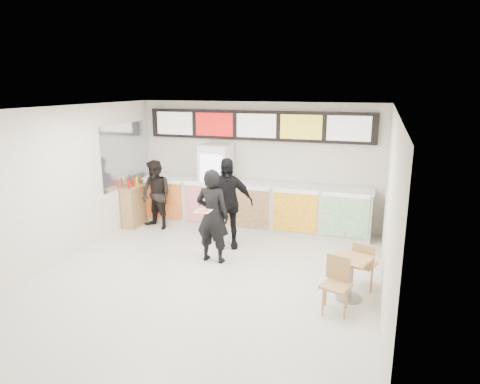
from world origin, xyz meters
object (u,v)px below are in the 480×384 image
at_px(drinks_fridge, 216,185).
at_px(condiment_ledge, 136,205).
at_px(customer_mid, 226,203).
at_px(service_counter, 252,205).
at_px(customer_left, 156,195).
at_px(customer_main, 212,216).
at_px(cafe_table, 350,270).

height_order(drinks_fridge, condiment_ledge, drinks_fridge).
bearing_deg(customer_mid, service_counter, 60.99).
relative_size(customer_left, condiment_ledge, 1.42).
distance_m(customer_main, customer_mid, 0.81).
xyz_separation_m(customer_main, customer_mid, (-0.01, 0.81, 0.04)).
height_order(service_counter, cafe_table, service_counter).
bearing_deg(cafe_table, customer_mid, 168.91).
bearing_deg(drinks_fridge, customer_main, -70.47).
xyz_separation_m(customer_mid, cafe_table, (2.68, -1.57, -0.47)).
distance_m(service_counter, condiment_ledge, 2.89).
xyz_separation_m(customer_mid, condiment_ledge, (-2.64, 0.70, -0.47)).
bearing_deg(service_counter, customer_main, -94.50).
bearing_deg(customer_left, customer_mid, 0.46).
bearing_deg(customer_mid, drinks_fridge, 97.88).
relative_size(drinks_fridge, condiment_ledge, 1.71).
bearing_deg(cafe_table, customer_main, -176.62).
bearing_deg(service_counter, drinks_fridge, 179.01).
bearing_deg(customer_mid, customer_main, -110.49).
bearing_deg(service_counter, customer_mid, -97.70).
height_order(customer_left, customer_mid, customer_mid).
bearing_deg(customer_left, service_counter, 35.64).
distance_m(drinks_fridge, cafe_table, 4.54).
height_order(service_counter, condiment_ledge, condiment_ledge).
distance_m(service_counter, customer_left, 2.32).
xyz_separation_m(drinks_fridge, customer_mid, (0.75, -1.35, -0.04)).
height_order(service_counter, customer_main, customer_main).
distance_m(customer_main, customer_left, 2.48).
relative_size(drinks_fridge, customer_main, 1.08).
relative_size(customer_main, customer_mid, 0.96).
bearing_deg(condiment_ledge, customer_main, -29.60).
bearing_deg(cafe_table, condiment_ledge, 176.20).
distance_m(service_counter, customer_main, 2.18).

